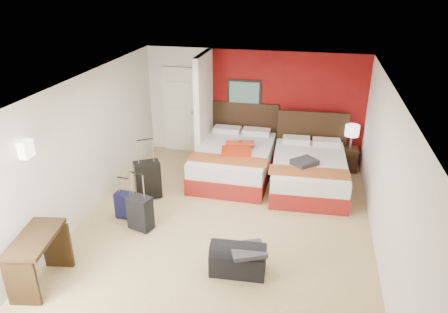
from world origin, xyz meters
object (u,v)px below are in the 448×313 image
(bed_left, at_px, (234,162))
(duffel_bag, at_px, (238,260))
(bed_right, at_px, (309,173))
(red_suitcase_open, at_px, (238,147))
(suitcase_charcoal, at_px, (140,214))
(desk, at_px, (40,261))
(nightstand, at_px, (348,159))
(suitcase_navy, at_px, (126,206))
(suitcase_black, at_px, (148,181))
(table_lamp, at_px, (351,137))

(bed_left, relative_size, duffel_bag, 2.73)
(bed_right, xyz_separation_m, red_suitcase_open, (-1.48, 0.09, 0.40))
(suitcase_charcoal, xyz_separation_m, duffel_bag, (1.83, -0.75, -0.09))
(bed_right, distance_m, desk, 5.19)
(suitcase_charcoal, bearing_deg, desk, -100.05)
(red_suitcase_open, relative_size, nightstand, 1.59)
(suitcase_charcoal, relative_size, desk, 0.61)
(red_suitcase_open, height_order, suitcase_navy, red_suitcase_open)
(suitcase_charcoal, height_order, desk, desk)
(bed_right, relative_size, nightstand, 4.05)
(suitcase_black, relative_size, duffel_bag, 0.90)
(bed_left, height_order, suitcase_navy, bed_left)
(red_suitcase_open, distance_m, table_lamp, 2.50)
(table_lamp, xyz_separation_m, suitcase_black, (-3.87, -2.12, -0.42))
(bed_right, height_order, red_suitcase_open, red_suitcase_open)
(duffel_bag, bearing_deg, bed_left, 98.93)
(red_suitcase_open, height_order, desk, desk)
(bed_left, xyz_separation_m, desk, (-1.98, -3.97, 0.07))
(suitcase_charcoal, bearing_deg, suitcase_navy, 162.05)
(bed_left, distance_m, suitcase_charcoal, 2.63)
(nightstand, xyz_separation_m, duffel_bag, (-1.76, -3.94, -0.05))
(bed_left, height_order, bed_right, bed_left)
(suitcase_charcoal, height_order, duffel_bag, suitcase_charcoal)
(nightstand, bearing_deg, suitcase_charcoal, -139.65)
(suitcase_black, bearing_deg, desk, -132.80)
(red_suitcase_open, xyz_separation_m, desk, (-2.08, -3.87, -0.31))
(bed_left, xyz_separation_m, suitcase_black, (-1.45, -1.29, 0.03))
(suitcase_black, distance_m, suitcase_charcoal, 1.11)
(nightstand, relative_size, suitcase_charcoal, 0.87)
(nightstand, bearing_deg, duffel_bag, -115.35)
(red_suitcase_open, bearing_deg, suitcase_navy, -138.76)
(suitcase_charcoal, bearing_deg, bed_left, 80.48)
(suitcase_black, relative_size, suitcase_charcoal, 1.22)
(duffel_bag, bearing_deg, table_lamp, 62.88)
(suitcase_charcoal, bearing_deg, red_suitcase_open, 77.52)
(bed_right, relative_size, duffel_bag, 2.59)
(bed_left, bearing_deg, suitcase_navy, -125.61)
(suitcase_black, bearing_deg, suitcase_charcoal, -106.76)
(nightstand, bearing_deg, suitcase_black, -152.59)
(bed_right, xyz_separation_m, duffel_bag, (-0.92, -2.92, -0.11))
(bed_right, height_order, table_lamp, table_lamp)
(table_lamp, distance_m, desk, 6.52)
(nightstand, height_order, table_lamp, table_lamp)
(table_lamp, distance_m, suitcase_black, 4.44)
(nightstand, height_order, desk, desk)
(bed_right, distance_m, nightstand, 1.32)
(bed_right, distance_m, duffel_bag, 3.06)
(nightstand, relative_size, desk, 0.53)
(bed_left, distance_m, nightstand, 2.56)
(table_lamp, distance_m, duffel_bag, 4.35)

